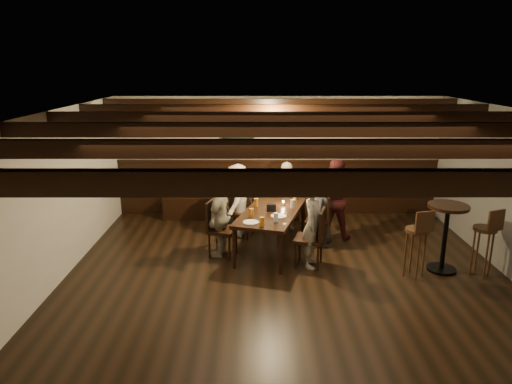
{
  "coord_description": "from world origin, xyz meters",
  "views": [
    {
      "loc": [
        -0.46,
        -5.6,
        3.01
      ],
      "look_at": [
        -0.45,
        1.3,
        1.07
      ],
      "focal_mm": 32.0,
      "sensor_mm": 36.0,
      "label": 1
    }
  ],
  "objects_px": {
    "chair_left_near": "(239,220)",
    "person_left_near": "(237,201)",
    "bar_stool_left": "(415,252)",
    "high_top_table": "(446,228)",
    "dining_table": "(272,213)",
    "person_bench_right": "(334,199)",
    "bar_stool_right": "(482,250)",
    "person_right_far": "(313,225)",
    "person_bench_left": "(238,197)",
    "person_left_far": "(220,218)",
    "chair_right_near": "(319,229)",
    "chair_right_far": "(310,248)",
    "person_right_near": "(321,211)",
    "person_bench_centre": "(286,196)",
    "chair_left_far": "(222,239)"
  },
  "relations": [
    {
      "from": "person_left_far",
      "to": "bar_stool_right",
      "type": "relative_size",
      "value": 1.22
    },
    {
      "from": "chair_left_far",
      "to": "dining_table",
      "type": "bearing_deg",
      "value": 122.03
    },
    {
      "from": "person_bench_left",
      "to": "person_right_far",
      "type": "distance_m",
      "value": 2.13
    },
    {
      "from": "chair_right_near",
      "to": "person_bench_left",
      "type": "xyz_separation_m",
      "value": [
        -1.43,
        0.89,
        0.32
      ]
    },
    {
      "from": "high_top_table",
      "to": "bar_stool_right",
      "type": "relative_size",
      "value": 0.99
    },
    {
      "from": "person_left_near",
      "to": "bar_stool_right",
      "type": "distance_m",
      "value": 3.98
    },
    {
      "from": "person_right_far",
      "to": "person_right_near",
      "type": "bearing_deg",
      "value": 0.0
    },
    {
      "from": "bar_stool_left",
      "to": "high_top_table",
      "type": "bearing_deg",
      "value": 7.46
    },
    {
      "from": "chair_left_near",
      "to": "bar_stool_right",
      "type": "xyz_separation_m",
      "value": [
        3.6,
        -1.6,
        0.1
      ]
    },
    {
      "from": "person_right_far",
      "to": "person_bench_left",
      "type": "bearing_deg",
      "value": 50.71
    },
    {
      "from": "chair_right_far",
      "to": "bar_stool_left",
      "type": "distance_m",
      "value": 1.53
    },
    {
      "from": "chair_right_far",
      "to": "person_bench_right",
      "type": "xyz_separation_m",
      "value": [
        0.55,
        1.24,
        0.43
      ]
    },
    {
      "from": "dining_table",
      "to": "person_bench_right",
      "type": "distance_m",
      "value": 1.27
    },
    {
      "from": "chair_left_near",
      "to": "chair_right_far",
      "type": "relative_size",
      "value": 1.04
    },
    {
      "from": "high_top_table",
      "to": "bar_stool_left",
      "type": "bearing_deg",
      "value": -157.58
    },
    {
      "from": "person_bench_right",
      "to": "high_top_table",
      "type": "xyz_separation_m",
      "value": [
        1.42,
        -1.42,
        -0.03
      ]
    },
    {
      "from": "chair_left_far",
      "to": "person_bench_left",
      "type": "bearing_deg",
      "value": -172.38
    },
    {
      "from": "person_left_far",
      "to": "bar_stool_right",
      "type": "xyz_separation_m",
      "value": [
        3.89,
        -0.75,
        -0.25
      ]
    },
    {
      "from": "high_top_table",
      "to": "bar_stool_left",
      "type": "relative_size",
      "value": 0.99
    },
    {
      "from": "person_right_near",
      "to": "person_bench_centre",
      "type": "bearing_deg",
      "value": 51.34
    },
    {
      "from": "bar_stool_left",
      "to": "bar_stool_right",
      "type": "xyz_separation_m",
      "value": [
        1.0,
        0.05,
        0.0
      ]
    },
    {
      "from": "chair_right_near",
      "to": "person_bench_right",
      "type": "distance_m",
      "value": 0.65
    },
    {
      "from": "chair_left_near",
      "to": "person_left_far",
      "type": "distance_m",
      "value": 0.97
    },
    {
      "from": "dining_table",
      "to": "person_right_far",
      "type": "height_order",
      "value": "person_right_far"
    },
    {
      "from": "chair_left_near",
      "to": "person_left_near",
      "type": "height_order",
      "value": "person_left_near"
    },
    {
      "from": "person_bench_centre",
      "to": "chair_right_near",
      "type": "bearing_deg",
      "value": 140.15
    },
    {
      "from": "dining_table",
      "to": "chair_right_far",
      "type": "bearing_deg",
      "value": -32.03
    },
    {
      "from": "dining_table",
      "to": "high_top_table",
      "type": "height_order",
      "value": "high_top_table"
    },
    {
      "from": "chair_right_far",
      "to": "person_bench_centre",
      "type": "bearing_deg",
      "value": 25.62
    },
    {
      "from": "bar_stool_right",
      "to": "person_right_near",
      "type": "bearing_deg",
      "value": 129.75
    },
    {
      "from": "person_right_far",
      "to": "person_bench_centre",
      "type": "bearing_deg",
      "value": 26.57
    },
    {
      "from": "chair_left_far",
      "to": "person_left_near",
      "type": "distance_m",
      "value": 0.98
    },
    {
      "from": "chair_right_far",
      "to": "person_left_near",
      "type": "xyz_separation_m",
      "value": [
        -1.16,
        1.28,
        0.38
      ]
    },
    {
      "from": "chair_right_near",
      "to": "high_top_table",
      "type": "bearing_deg",
      "value": -104.69
    },
    {
      "from": "dining_table",
      "to": "chair_left_near",
      "type": "distance_m",
      "value": 0.92
    },
    {
      "from": "high_top_table",
      "to": "person_right_far",
      "type": "bearing_deg",
      "value": 175.11
    },
    {
      "from": "dining_table",
      "to": "chair_left_near",
      "type": "bearing_deg",
      "value": 148.0
    },
    {
      "from": "person_bench_right",
      "to": "bar_stool_left",
      "type": "relative_size",
      "value": 1.35
    },
    {
      "from": "person_left_near",
      "to": "dining_table",
      "type": "bearing_deg",
      "value": 59.04
    },
    {
      "from": "dining_table",
      "to": "person_bench_centre",
      "type": "bearing_deg",
      "value": 90.0
    },
    {
      "from": "chair_right_far",
      "to": "person_bench_left",
      "type": "height_order",
      "value": "person_bench_left"
    },
    {
      "from": "person_right_far",
      "to": "person_left_near",
      "type": "bearing_deg",
      "value": 59.04
    },
    {
      "from": "chair_left_far",
      "to": "person_left_near",
      "type": "height_order",
      "value": "person_left_near"
    },
    {
      "from": "chair_right_near",
      "to": "person_right_far",
      "type": "xyz_separation_m",
      "value": [
        -0.22,
        -0.87,
        0.39
      ]
    },
    {
      "from": "person_bench_centre",
      "to": "person_right_far",
      "type": "distance_m",
      "value": 1.68
    },
    {
      "from": "person_right_near",
      "to": "bar_stool_left",
      "type": "height_order",
      "value": "person_right_near"
    },
    {
      "from": "person_bench_right",
      "to": "person_right_far",
      "type": "xyz_separation_m",
      "value": [
        -0.53,
        -1.25,
        -0.05
      ]
    },
    {
      "from": "person_left_far",
      "to": "bar_stool_right",
      "type": "bearing_deg",
      "value": 95.55
    },
    {
      "from": "person_bench_left",
      "to": "person_left_far",
      "type": "relative_size",
      "value": 0.93
    },
    {
      "from": "person_left_far",
      "to": "person_right_near",
      "type": "height_order",
      "value": "person_left_far"
    }
  ]
}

